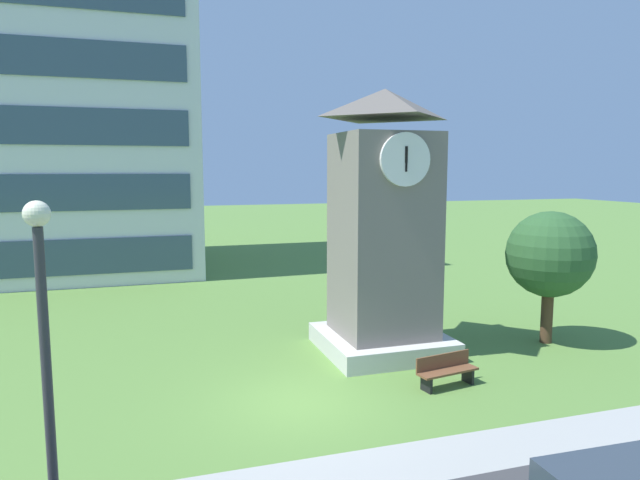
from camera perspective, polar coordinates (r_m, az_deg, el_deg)
ground_plane at (r=15.09m, az=-1.75°, el=-16.07°), size 160.00×160.00×0.00m
kerb_strip at (r=12.07m, az=3.20°, el=-22.36°), size 120.00×1.60×0.01m
office_building at (r=37.79m, az=-26.62°, el=16.88°), size 17.01×13.40×25.60m
clock_tower at (r=18.32m, az=6.40°, el=0.07°), size 3.87×3.87×8.43m
park_bench at (r=16.32m, az=12.59°, el=-12.67°), size 1.86×0.78×0.88m
street_lamp at (r=8.85m, az=-25.92°, el=-9.94°), size 0.36×0.36×5.53m
tree_by_building at (r=20.71m, az=22.13°, el=-1.39°), size 2.92×2.92×4.55m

